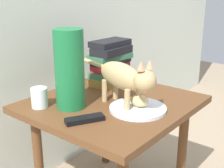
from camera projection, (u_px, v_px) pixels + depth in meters
side_table at (112, 116)px, 1.40m from camera, size 0.69×0.65×0.52m
plate at (138, 109)px, 1.28m from camera, size 0.24×0.24×0.01m
bread_roll at (139, 101)px, 1.28m from camera, size 0.06×0.08×0.05m
cat at (125, 77)px, 1.27m from camera, size 0.17×0.47×0.23m
book_stack at (110, 62)px, 1.58m from camera, size 0.23×0.15×0.23m
green_vase at (69, 69)px, 1.26m from camera, size 0.12×0.12×0.33m
candle_jar at (39, 99)px, 1.30m from camera, size 0.07×0.07×0.08m
tv_remote at (85, 119)px, 1.17m from camera, size 0.15×0.11×0.02m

